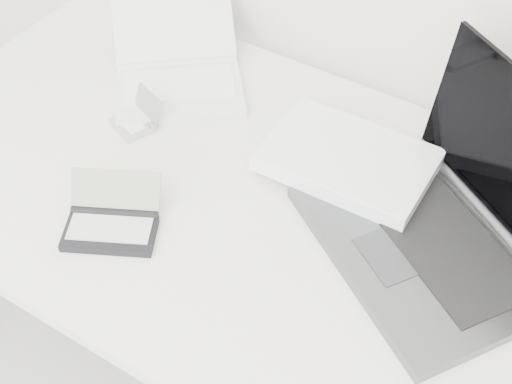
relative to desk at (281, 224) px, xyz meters
The scene contains 5 objects.
desk is the anchor object (origin of this frame).
laptop_large 0.25m from the desk, 25.68° to the left, with size 0.62×0.50×0.29m.
netbook_open_white 0.43m from the desk, 152.46° to the left, with size 0.41×0.42×0.11m.
pda_silver 0.37m from the desk, behind, with size 0.11×0.11×0.07m.
palmtop_charcoal 0.31m from the desk, 138.56° to the right, with size 0.20×0.19×0.08m.
Camera 1 is at (0.42, 0.79, 1.69)m, focal length 50.00 mm.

